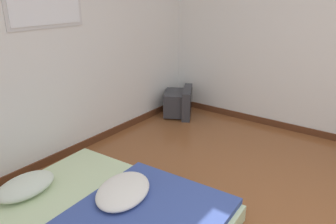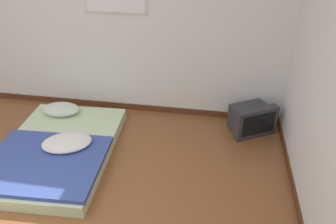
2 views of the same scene
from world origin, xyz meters
The scene contains 3 objects.
wall_back centered at (0.00, 2.70, 1.29)m, with size 7.53×0.08×2.60m.
mattress_bed centered at (-0.22, 1.43, 0.10)m, with size 1.40×1.93×0.29m.
crt_tv centered at (2.14, 2.36, 0.20)m, with size 0.65×0.60×0.42m.
Camera 1 is at (-1.69, -0.25, 1.79)m, focal length 35.00 mm.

